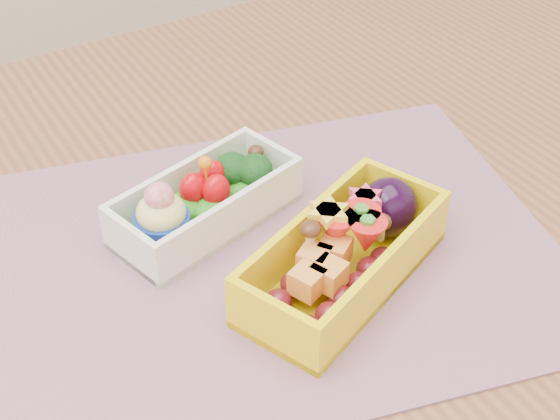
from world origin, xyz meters
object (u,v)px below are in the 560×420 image
placemat (275,254)px  bento_yellow (347,252)px  table (263,317)px  bento_white (205,202)px

placemat → bento_yellow: 0.07m
placemat → bento_yellow: bento_yellow is taller
placemat → bento_yellow: size_ratio=2.25×
table → placemat: (-0.00, -0.03, 0.10)m
table → placemat: bearing=-97.3°
bento_white → placemat: bearing=-79.2°
table → bento_yellow: (0.03, -0.08, 0.13)m
placemat → bento_white: (-0.03, 0.06, 0.02)m
bento_yellow → table: bearing=87.5°
table → placemat: size_ratio=2.69×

